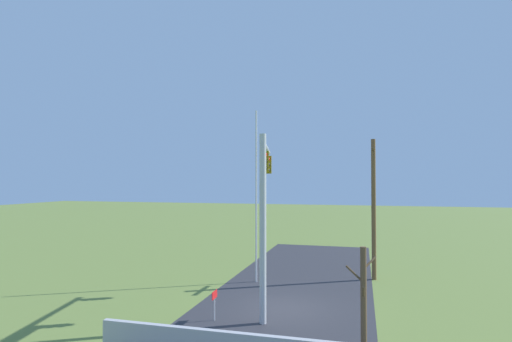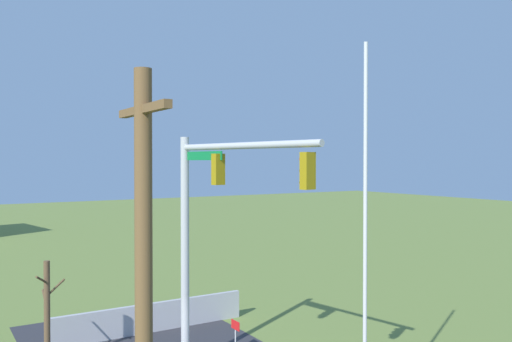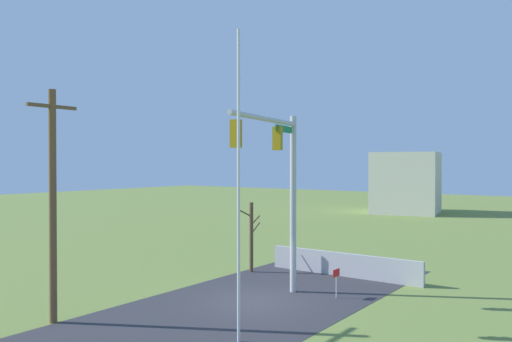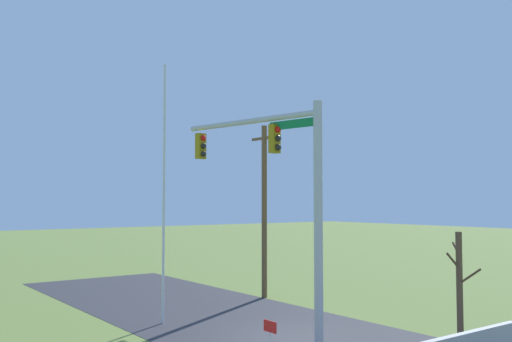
# 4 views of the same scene
# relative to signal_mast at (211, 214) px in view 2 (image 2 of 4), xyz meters

# --- Properties ---
(retaining_fence) EXTENTS (0.20, 8.10, 1.17)m
(retaining_fence) POSITION_rel_signal_mast_xyz_m (5.54, -0.10, -4.67)
(retaining_fence) COLOR #A8A8AD
(retaining_fence) RESTS_ON ground_plane
(signal_mast) EXTENTS (5.97, 1.36, 7.71)m
(signal_mast) POSITION_rel_signal_mast_xyz_m (0.00, 0.00, 0.00)
(signal_mast) COLOR #B2B5BA
(signal_mast) RESTS_ON ground_plane
(flagpole) EXTENTS (0.10, 0.10, 9.85)m
(flagpole) POSITION_rel_signal_mast_xyz_m (-5.05, -1.71, -0.33)
(flagpole) COLOR silver
(flagpole) RESTS_ON ground_plane
(utility_pole) EXTENTS (1.90, 0.26, 8.25)m
(utility_pole) POSITION_rel_signal_mast_xyz_m (-7.32, 4.83, -0.97)
(utility_pole) COLOR brown
(utility_pole) RESTS_ON ground_plane
(bare_tree) EXTENTS (1.27, 1.02, 3.62)m
(bare_tree) POSITION_rel_signal_mast_xyz_m (3.65, 4.21, -3.39)
(bare_tree) COLOR brown
(bare_tree) RESTS_ON ground_plane
(open_sign) EXTENTS (0.56, 0.04, 1.22)m
(open_sign) POSITION_rel_signal_mast_xyz_m (1.55, -1.76, -4.35)
(open_sign) COLOR silver
(open_sign) RESTS_ON ground_plane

